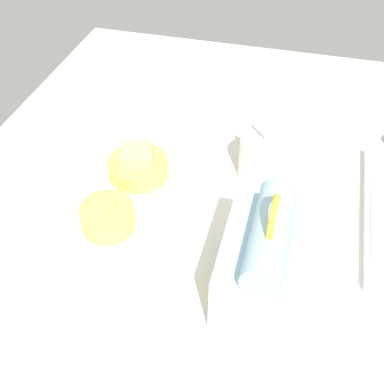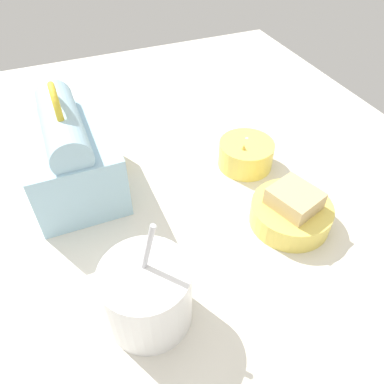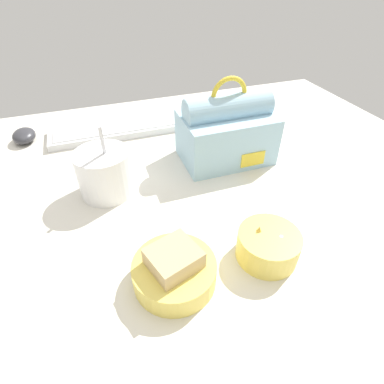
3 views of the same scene
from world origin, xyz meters
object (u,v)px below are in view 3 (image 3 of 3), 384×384
soup_cup (105,172)px  keyboard (121,128)px  bento_bowl_snacks (268,245)px  computer_mouse (24,136)px  bento_bowl_sandwich (174,270)px  lunch_bag (226,132)px

soup_cup → keyboard: bearing=75.8°
keyboard → bento_bowl_snacks: size_ratio=3.77×
soup_cup → bento_bowl_snacks: soup_cup is taller
computer_mouse → bento_bowl_sandwich: bearing=-65.3°
soup_cup → computer_mouse: bearing=122.1°
soup_cup → computer_mouse: 34.39cm
keyboard → bento_bowl_snacks: bento_bowl_snacks is taller
keyboard → bento_bowl_sandwich: (0.25, -51.93, 1.50)cm
keyboard → soup_cup: size_ratio=2.40×
keyboard → soup_cup: 27.41cm
bento_bowl_sandwich → computer_mouse: bearing=114.7°
lunch_bag → bento_bowl_sandwich: size_ratio=1.64×
lunch_bag → bento_bowl_sandwich: (-21.62, -29.72, -4.53)cm
keyboard → computer_mouse: 25.00cm
lunch_bag → computer_mouse: (-46.72, 24.90, -5.39)cm
bento_bowl_sandwich → soup_cup: bearing=105.0°
keyboard → bento_bowl_sandwich: bearing=-89.7°
keyboard → computer_mouse: size_ratio=5.04×
computer_mouse → soup_cup: bearing=-57.9°
lunch_bag → bento_bowl_sandwich: bearing=-126.0°
soup_cup → bento_bowl_sandwich: size_ratio=1.25×
bento_bowl_snacks → keyboard: bearing=106.9°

